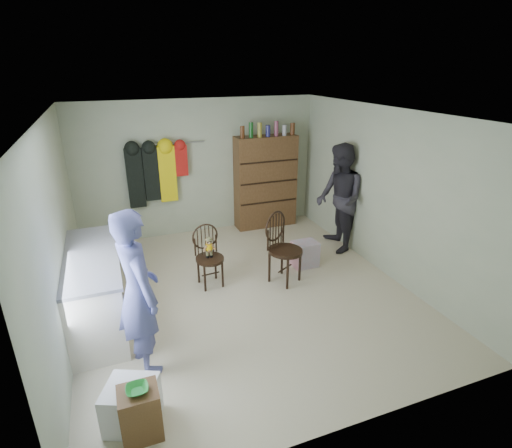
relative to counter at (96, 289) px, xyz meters
name	(u,v)px	position (x,y,z in m)	size (l,w,h in m)	color
ground_plane	(245,292)	(1.95, 0.00, -0.47)	(5.00, 5.00, 0.00)	beige
room_walls	(231,177)	(1.95, 0.53, 1.11)	(5.00, 5.00, 5.00)	#B7C0A1
counter	(96,289)	(0.00, 0.00, 0.00)	(0.64, 1.86, 0.94)	silver
stool	(140,413)	(0.32, -1.91, -0.23)	(0.34, 0.29, 0.49)	brown
bowl	(137,389)	(0.32, -1.91, 0.04)	(0.19, 0.19, 0.05)	green
plastic_tub	(132,405)	(0.26, -1.75, -0.26)	(0.44, 0.42, 0.42)	white
chair_front	(208,252)	(1.55, 0.43, 0.04)	(0.45, 0.45, 0.92)	black
chair_far	(282,245)	(2.59, 0.15, 0.11)	(0.65, 0.65, 1.08)	black
striped_bag	(305,254)	(3.13, 0.43, -0.27)	(0.39, 0.30, 0.41)	#E5727B
person_left	(138,293)	(0.46, -1.01, 0.43)	(0.66, 0.43, 1.81)	#555A9D
person_right	(339,199)	(3.95, 0.82, 0.46)	(0.90, 0.70, 1.86)	#2D2B33
dresser	(266,181)	(3.20, 2.30, 0.44)	(1.20, 0.39, 2.08)	brown
coat_rack	(156,173)	(1.12, 2.38, 0.78)	(1.42, 0.12, 1.09)	#99999E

